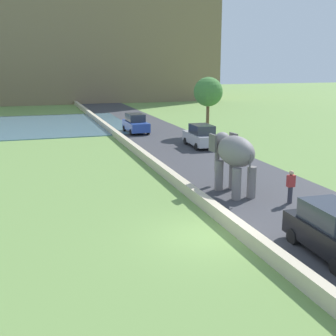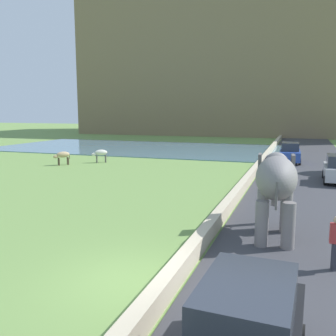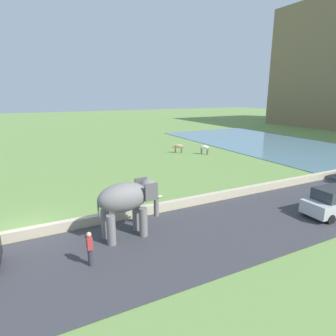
{
  "view_description": "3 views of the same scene",
  "coord_description": "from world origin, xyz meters",
  "px_view_note": "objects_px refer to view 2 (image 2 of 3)",
  "views": [
    {
      "loc": [
        -6.24,
        -14.61,
        6.48
      ],
      "look_at": [
        0.31,
        5.83,
        1.33
      ],
      "focal_mm": 47.2,
      "sensor_mm": 36.0,
      "label": 1
    },
    {
      "loc": [
        4.09,
        -8.51,
        4.5
      ],
      "look_at": [
        -1.54,
        7.45,
        1.92
      ],
      "focal_mm": 39.76,
      "sensor_mm": 36.0,
      "label": 2
    },
    {
      "loc": [
        16.61,
        0.39,
        7.32
      ],
      "look_at": [
        -2.05,
        9.97,
        1.87
      ],
      "focal_mm": 30.7,
      "sensor_mm": 36.0,
      "label": 3
    }
  ],
  "objects_px": {
    "person_beside_elephant": "(336,242)",
    "car_blue": "(290,153)",
    "cow_white": "(100,153)",
    "elephant": "(276,182)",
    "cow_tan": "(62,155)"
  },
  "relations": [
    {
      "from": "person_beside_elephant",
      "to": "car_blue",
      "type": "height_order",
      "value": "car_blue"
    },
    {
      "from": "cow_white",
      "to": "person_beside_elephant",
      "type": "bearing_deg",
      "value": -45.37
    },
    {
      "from": "elephant",
      "to": "car_blue",
      "type": "distance_m",
      "value": 20.67
    },
    {
      "from": "person_beside_elephant",
      "to": "cow_white",
      "type": "distance_m",
      "value": 25.07
    },
    {
      "from": "elephant",
      "to": "cow_white",
      "type": "bearing_deg",
      "value": 135.66
    },
    {
      "from": "car_blue",
      "to": "cow_white",
      "type": "distance_m",
      "value": 16.65
    },
    {
      "from": "person_beside_elephant",
      "to": "cow_tan",
      "type": "bearing_deg",
      "value": 142.2
    },
    {
      "from": "car_blue",
      "to": "person_beside_elephant",
      "type": "bearing_deg",
      "value": -85.54
    },
    {
      "from": "cow_white",
      "to": "cow_tan",
      "type": "bearing_deg",
      "value": -132.57
    },
    {
      "from": "elephant",
      "to": "cow_white",
      "type": "distance_m",
      "value": 22.13
    },
    {
      "from": "elephant",
      "to": "person_beside_elephant",
      "type": "bearing_deg",
      "value": -52.9
    },
    {
      "from": "car_blue",
      "to": "cow_tan",
      "type": "relative_size",
      "value": 3.13
    },
    {
      "from": "elephant",
      "to": "car_blue",
      "type": "relative_size",
      "value": 0.87
    },
    {
      "from": "elephant",
      "to": "cow_tan",
      "type": "height_order",
      "value": "elephant"
    },
    {
      "from": "elephant",
      "to": "person_beside_elephant",
      "type": "xyz_separation_m",
      "value": [
        1.81,
        -2.4,
        -1.16
      ]
    }
  ]
}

